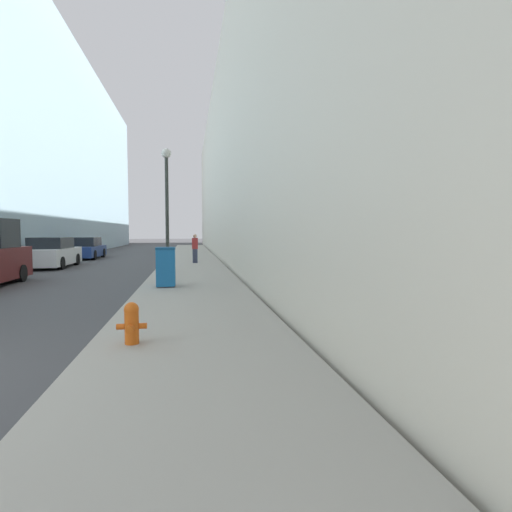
% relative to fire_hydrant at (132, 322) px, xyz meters
% --- Properties ---
extents(sidewalk_right, '(3.34, 60.00, 0.13)m').
position_rel_fire_hydrant_xyz_m(sidewalk_right, '(1.00, 16.15, -0.41)').
color(sidewalk_right, '#9E998E').
rests_on(sidewalk_right, ground).
extents(building_right_stone, '(12.00, 60.00, 13.24)m').
position_rel_fire_hydrant_xyz_m(building_right_stone, '(8.77, 24.15, 6.15)').
color(building_right_stone, beige).
rests_on(building_right_stone, ground).
extents(fire_hydrant, '(0.46, 0.34, 0.65)m').
position_rel_fire_hydrant_xyz_m(fire_hydrant, '(0.00, 0.00, 0.00)').
color(fire_hydrant, '#D15614').
rests_on(fire_hydrant, sidewalk_right).
extents(trash_bin, '(0.59, 0.61, 1.25)m').
position_rel_fire_hydrant_xyz_m(trash_bin, '(0.15, 6.48, 0.30)').
color(trash_bin, '#19609E').
rests_on(trash_bin, sidewalk_right).
extents(lamppost, '(0.39, 0.39, 5.07)m').
position_rel_fire_hydrant_xyz_m(lamppost, '(0.01, 10.25, 2.66)').
color(lamppost, '#2D332D').
rests_on(lamppost, sidewalk_right).
extents(parked_sedan_near, '(1.94, 4.53, 1.57)m').
position_rel_fire_hydrant_xyz_m(parked_sedan_near, '(-6.22, 15.88, 0.26)').
color(parked_sedan_near, silver).
rests_on(parked_sedan_near, ground).
extents(parked_sedan_far, '(1.90, 4.67, 1.48)m').
position_rel_fire_hydrant_xyz_m(parked_sedan_far, '(-6.19, 22.74, 0.21)').
color(parked_sedan_far, navy).
rests_on(parked_sedan_far, ground).
extents(pedestrian_on_sidewalk, '(0.32, 0.21, 1.59)m').
position_rel_fire_hydrant_xyz_m(pedestrian_on_sidewalk, '(1.18, 16.02, 0.46)').
color(pedestrian_on_sidewalk, '#2D3347').
rests_on(pedestrian_on_sidewalk, sidewalk_right).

